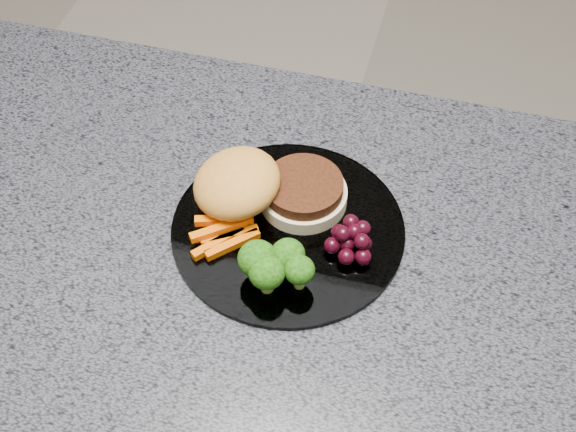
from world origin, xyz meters
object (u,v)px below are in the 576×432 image
object	(u,v)px
island_cabinet	(209,419)
burger	(261,189)
grape_bunch	(352,239)
plate	(288,229)

from	to	relation	value
island_cabinet	burger	world-z (taller)	burger
island_cabinet	grape_bunch	world-z (taller)	grape_bunch
grape_bunch	island_cabinet	bearing A→B (deg)	-171.84
island_cabinet	plate	xyz separation A→B (m)	(0.12, 0.04, 0.47)
grape_bunch	burger	bearing A→B (deg)	162.26
grape_bunch	plate	bearing A→B (deg)	173.04
burger	plate	bearing A→B (deg)	-54.20
plate	grape_bunch	size ratio (longest dim) A/B	4.66
island_cabinet	grape_bunch	bearing A→B (deg)	8.16
burger	grape_bunch	distance (m)	0.12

